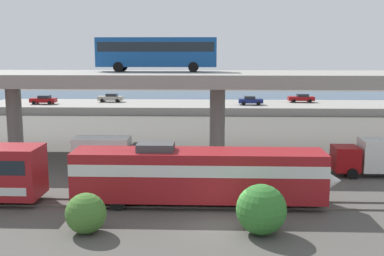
# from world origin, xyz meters

# --- Properties ---
(ground_plane) EXTENTS (260.00, 260.00, 0.00)m
(ground_plane) POSITION_xyz_m (0.00, 0.00, 0.00)
(ground_plane) COLOR #4C4944
(rail_strip_near) EXTENTS (110.00, 0.12, 0.12)m
(rail_strip_near) POSITION_xyz_m (0.00, 3.25, 0.06)
(rail_strip_near) COLOR #59544C
(rail_strip_near) RESTS_ON ground_plane
(rail_strip_far) EXTENTS (110.00, 0.12, 0.12)m
(rail_strip_far) POSITION_xyz_m (0.00, 4.75, 0.06)
(rail_strip_far) COLOR #59544C
(rail_strip_far) RESTS_ON ground_plane
(train_locomotive) EXTENTS (17.59, 3.04, 4.18)m
(train_locomotive) POSITION_xyz_m (-0.66, 4.00, 2.19)
(train_locomotive) COLOR maroon
(train_locomotive) RESTS_ON ground_plane
(highway_overpass) EXTENTS (96.00, 11.76, 8.09)m
(highway_overpass) POSITION_xyz_m (0.00, 20.00, 7.27)
(highway_overpass) COLOR gray
(highway_overpass) RESTS_ON ground_plane
(transit_bus_on_overpass) EXTENTS (12.00, 2.68, 3.40)m
(transit_bus_on_overpass) POSITION_xyz_m (-6.10, 21.64, 10.15)
(transit_bus_on_overpass) COLOR #14478C
(transit_bus_on_overpass) RESTS_ON highway_overpass
(service_truck_west) EXTENTS (6.80, 2.46, 3.04)m
(service_truck_west) POSITION_xyz_m (13.00, 11.99, 1.64)
(service_truck_west) COLOR maroon
(service_truck_west) RESTS_ON ground_plane
(service_truck_east) EXTENTS (6.80, 2.46, 3.04)m
(service_truck_east) POSITION_xyz_m (-8.84, 11.99, 1.64)
(service_truck_east) COLOR black
(service_truck_east) RESTS_ON ground_plane
(pier_parking_lot) EXTENTS (79.06, 13.57, 1.24)m
(pier_parking_lot) POSITION_xyz_m (0.00, 55.00, 0.62)
(pier_parking_lot) COLOR gray
(pier_parking_lot) RESTS_ON ground_plane
(parked_car_0) EXTENTS (4.04, 1.91, 1.50)m
(parked_car_0) POSITION_xyz_m (6.11, 53.04, 2.02)
(parked_car_0) COLOR navy
(parked_car_0) RESTS_ON pier_parking_lot
(parked_car_1) EXTENTS (4.37, 1.90, 1.50)m
(parked_car_1) POSITION_xyz_m (-18.41, 56.86, 2.02)
(parked_car_1) COLOR #9E998C
(parked_car_1) RESTS_ON pier_parking_lot
(parked_car_2) EXTENTS (4.32, 1.88, 1.50)m
(parked_car_2) POSITION_xyz_m (-29.16, 52.88, 2.02)
(parked_car_2) COLOR maroon
(parked_car_2) RESTS_ON pier_parking_lot
(parked_car_3) EXTENTS (4.53, 1.88, 1.50)m
(parked_car_3) POSITION_xyz_m (15.49, 57.54, 2.02)
(parked_car_3) COLOR maroon
(parked_car_3) RESTS_ON pier_parking_lot
(harbor_water) EXTENTS (140.00, 36.00, 0.01)m
(harbor_water) POSITION_xyz_m (0.00, 78.00, 0.00)
(harbor_water) COLOR navy
(harbor_water) RESTS_ON ground_plane
(shrub_left) EXTENTS (2.30, 2.30, 2.30)m
(shrub_left) POSITION_xyz_m (-7.66, -1.15, 1.15)
(shrub_left) COLOR #40712C
(shrub_left) RESTS_ON ground_plane
(shrub_right) EXTENTS (2.83, 2.83, 2.83)m
(shrub_right) POSITION_xyz_m (2.13, -0.90, 1.42)
(shrub_right) COLOR #31732D
(shrub_right) RESTS_ON ground_plane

